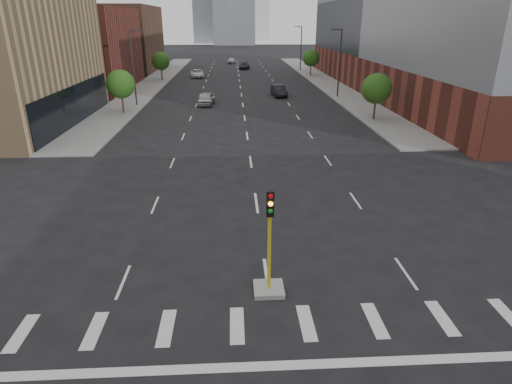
{
  "coord_description": "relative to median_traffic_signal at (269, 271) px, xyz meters",
  "views": [
    {
      "loc": [
        -1.29,
        -5.39,
        10.1
      ],
      "look_at": [
        -0.27,
        13.5,
        2.5
      ],
      "focal_mm": 30.0,
      "sensor_mm": 36.0,
      "label": 1
    }
  ],
  "objects": [
    {
      "name": "building_right_main",
      "position": [
        29.5,
        51.03,
        10.03
      ],
      "size": [
        24.0,
        70.0,
        22.0
      ],
      "color": "brown",
      "rests_on": "ground"
    },
    {
      "name": "tree_left_far",
      "position": [
        -14.0,
        66.03,
        2.42
      ],
      "size": [
        3.2,
        3.2,
        4.85
      ],
      "color": "#382619",
      "rests_on": "ground"
    },
    {
      "name": "streetlight_right_a",
      "position": [
        13.41,
        46.03,
        4.04
      ],
      "size": [
        1.6,
        0.22,
        9.07
      ],
      "color": "#2D2D30",
      "rests_on": "ground"
    },
    {
      "name": "sidewalk_right_far",
      "position": [
        15.0,
        65.03,
        -0.9
      ],
      "size": [
        5.0,
        92.0,
        0.15
      ],
      "primitive_type": "cube",
      "color": "gray",
      "rests_on": "ground"
    },
    {
      "name": "building_left_far_a",
      "position": [
        -27.5,
        57.03,
        5.03
      ],
      "size": [
        20.0,
        22.0,
        12.0
      ],
      "primitive_type": "cube",
      "color": "brown",
      "rests_on": "ground"
    },
    {
      "name": "sidewalk_left_far",
      "position": [
        -15.0,
        65.03,
        -0.9
      ],
      "size": [
        5.0,
        92.0,
        0.15
      ],
      "primitive_type": "cube",
      "color": "gray",
      "rests_on": "ground"
    },
    {
      "name": "car_distant",
      "position": [
        -1.45,
        98.43,
        -0.26
      ],
      "size": [
        2.27,
        4.38,
        1.43
      ],
      "primitive_type": "imported",
      "rotation": [
        0.0,
        0.0,
        -0.14
      ],
      "color": "silver",
      "rests_on": "ground"
    },
    {
      "name": "tree_left_near",
      "position": [
        -14.0,
        36.03,
        2.42
      ],
      "size": [
        3.2,
        3.2,
        4.85
      ],
      "color": "#382619",
      "rests_on": "ground"
    },
    {
      "name": "building_left_far_b",
      "position": [
        -27.5,
        83.03,
        5.53
      ],
      "size": [
        20.0,
        24.0,
        13.0
      ],
      "primitive_type": "cube",
      "color": "brown",
      "rests_on": "ground"
    },
    {
      "name": "streetlight_left",
      "position": [
        -13.41,
        41.03,
        4.04
      ],
      "size": [
        1.6,
        0.22,
        9.07
      ],
      "color": "#2D2D30",
      "rests_on": "ground"
    },
    {
      "name": "car_deep_right",
      "position": [
        1.5,
        84.39,
        -0.28
      ],
      "size": [
        2.64,
        5.03,
        1.39
      ],
      "primitive_type": "imported",
      "rotation": [
        0.0,
        0.0,
        -0.15
      ],
      "color": "black",
      "rests_on": "ground"
    },
    {
      "name": "streetlight_right_b",
      "position": [
        13.41,
        81.03,
        4.04
      ],
      "size": [
        1.6,
        0.22,
        9.07
      ],
      "color": "#2D2D30",
      "rests_on": "ground"
    },
    {
      "name": "tree_right_near",
      "position": [
        14.0,
        31.03,
        2.42
      ],
      "size": [
        3.2,
        3.2,
        4.85
      ],
      "color": "#382619",
      "rests_on": "ground"
    },
    {
      "name": "car_far_left",
      "position": [
        -7.97,
        70.14,
        -0.24
      ],
      "size": [
        2.95,
        5.47,
        1.46
      ],
      "primitive_type": "imported",
      "rotation": [
        0.0,
        0.0,
        0.1
      ],
      "color": "silver",
      "rests_on": "ground"
    },
    {
      "name": "tree_right_far",
      "position": [
        14.0,
        71.03,
        2.42
      ],
      "size": [
        3.2,
        3.2,
        4.85
      ],
      "color": "#382619",
      "rests_on": "ground"
    },
    {
      "name": "car_mid_right",
      "position": [
        5.31,
        47.41,
        -0.2
      ],
      "size": [
        2.14,
        4.87,
        1.55
      ],
      "primitive_type": "imported",
      "rotation": [
        0.0,
        0.0,
        0.11
      ],
      "color": "black",
      "rests_on": "ground"
    },
    {
      "name": "median_traffic_signal",
      "position": [
        0.0,
        0.0,
        0.0
      ],
      "size": [
        1.2,
        1.2,
        4.4
      ],
      "color": "#999993",
      "rests_on": "ground"
    },
    {
      "name": "car_near_left",
      "position": [
        -4.71,
        41.32,
        -0.19
      ],
      "size": [
        2.29,
        4.76,
        1.57
      ],
      "primitive_type": "imported",
      "rotation": [
        0.0,
        0.0,
        -0.1
      ],
      "color": "#A9ABAE",
      "rests_on": "ground"
    }
  ]
}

